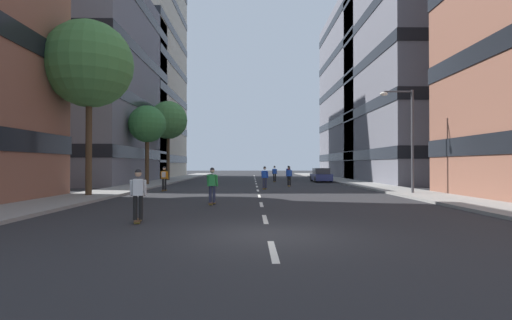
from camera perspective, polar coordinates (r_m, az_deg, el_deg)
The scene contains 20 objects.
ground_plane at distance 38.34m, azimuth 0.03°, elevation -3.54°, with size 166.11×166.11×0.00m, color #28282B.
sidewalk_left at distance 42.87m, azimuth -13.58°, elevation -3.12°, with size 3.27×76.13×0.14m, color gray.
sidewalk_right at distance 43.09m, azimuth 13.46°, elevation -3.11°, with size 3.27×76.13×0.14m, color gray.
lane_markings at distance 38.66m, azimuth 0.03°, elevation -3.51°, with size 0.16×62.20×0.01m.
building_left_mid at distance 45.86m, azimuth -24.48°, elevation 9.81°, with size 14.20×20.28×20.24m.
building_left_far at distance 61.65m, azimuth -18.32°, elevation 12.61°, with size 14.20×19.58×31.89m.
building_right_mid at distance 47.30m, azimuth 24.19°, elevation 15.24°, with size 14.20×18.79×29.49m.
building_right_far at distance 61.25m, azimuth 17.83°, elevation 9.43°, with size 14.20×22.88×25.05m.
parked_car_near at distance 43.30m, azimuth 9.54°, elevation -2.27°, with size 1.82×4.40×1.52m.
street_tree_near at distance 25.43m, azimuth -23.34°, elevation 12.78°, with size 5.08×5.08×10.24m.
street_tree_mid at distance 36.98m, azimuth -15.72°, elevation 5.05°, with size 3.39×3.39×7.19m.
street_tree_far at distance 45.80m, azimuth -12.79°, elevation 5.71°, with size 4.34×4.34×9.06m.
streetlamp_right at distance 26.32m, azimuth 21.28°, elevation 4.21°, with size 2.13×0.30×6.50m.
skater_0 at distance 34.16m, azimuth 4.89°, elevation -2.23°, with size 0.56×0.92×1.78m.
skater_1 at distance 28.86m, azimuth -13.36°, elevation -2.45°, with size 0.54×0.91×1.78m.
skater_2 at distance 42.75m, azimuth 2.75°, elevation -1.92°, with size 0.56×0.92×1.78m.
skater_3 at distance 13.44m, azimuth -16.96°, elevation -4.64°, with size 0.57×0.92×1.78m.
skater_4 at distance 18.76m, azimuth -6.46°, elevation -3.53°, with size 0.55×0.91×1.78m.
skater_5 at distance 46.98m, azimuth 4.78°, elevation -1.77°, with size 0.53×0.90×1.78m.
skater_6 at distance 30.06m, azimuth 1.29°, elevation -2.45°, with size 0.57×0.92×1.78m.
Camera 1 is at (-0.48, -10.61, 1.93)m, focal length 27.19 mm.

